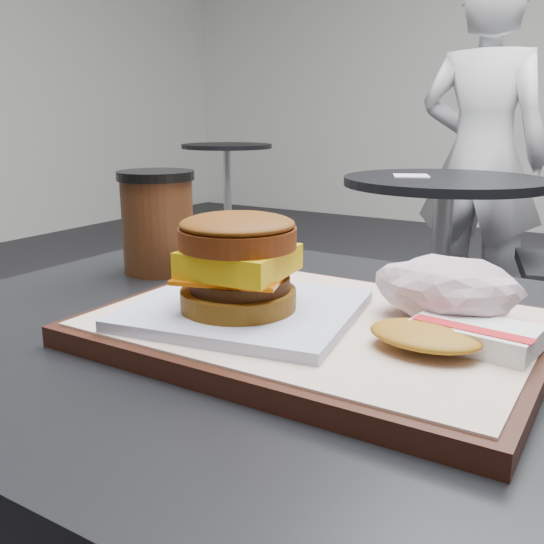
{
  "coord_description": "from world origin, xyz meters",
  "views": [
    {
      "loc": [
        0.24,
        -0.46,
        0.96
      ],
      "look_at": [
        -0.01,
        -0.04,
        0.83
      ],
      "focal_mm": 40.0,
      "sensor_mm": 36.0,
      "label": 1
    }
  ],
  "objects_px": {
    "breakfast_sandwich": "(240,274)",
    "patron": "(481,159)",
    "serving_tray": "(317,328)",
    "coffee_cup": "(158,218)",
    "crumpled_wrapper": "(447,289)",
    "neighbor_table": "(441,234)",
    "customer_table": "(306,508)",
    "hash_brown": "(453,335)"
  },
  "relations": [
    {
      "from": "breakfast_sandwich",
      "to": "patron",
      "type": "distance_m",
      "value": 2.42
    },
    {
      "from": "serving_tray",
      "to": "patron",
      "type": "bearing_deg",
      "value": 99.84
    },
    {
      "from": "coffee_cup",
      "to": "crumpled_wrapper",
      "type": "bearing_deg",
      "value": -7.85
    },
    {
      "from": "coffee_cup",
      "to": "neighbor_table",
      "type": "bearing_deg",
      "value": 93.14
    },
    {
      "from": "neighbor_table",
      "to": "patron",
      "type": "xyz_separation_m",
      "value": [
        -0.04,
        0.7,
        0.22
      ]
    },
    {
      "from": "breakfast_sandwich",
      "to": "coffee_cup",
      "type": "bearing_deg",
      "value": 147.23
    },
    {
      "from": "customer_table",
      "to": "coffee_cup",
      "type": "relative_size",
      "value": 6.35
    },
    {
      "from": "breakfast_sandwich",
      "to": "coffee_cup",
      "type": "xyz_separation_m",
      "value": [
        -0.22,
        0.14,
        0.01
      ]
    },
    {
      "from": "serving_tray",
      "to": "patron",
      "type": "height_order",
      "value": "patron"
    },
    {
      "from": "serving_tray",
      "to": "breakfast_sandwich",
      "type": "xyz_separation_m",
      "value": [
        -0.06,
        -0.04,
        0.05
      ]
    },
    {
      "from": "crumpled_wrapper",
      "to": "neighbor_table",
      "type": "distance_m",
      "value": 1.69
    },
    {
      "from": "coffee_cup",
      "to": "neighbor_table",
      "type": "xyz_separation_m",
      "value": [
        -0.09,
        1.55,
        -0.29
      ]
    },
    {
      "from": "crumpled_wrapper",
      "to": "serving_tray",
      "type": "bearing_deg",
      "value": -150.58
    },
    {
      "from": "breakfast_sandwich",
      "to": "hash_brown",
      "type": "xyz_separation_m",
      "value": [
        0.18,
        0.03,
        -0.03
      ]
    },
    {
      "from": "serving_tray",
      "to": "crumpled_wrapper",
      "type": "bearing_deg",
      "value": 29.42
    },
    {
      "from": "customer_table",
      "to": "patron",
      "type": "xyz_separation_m",
      "value": [
        -0.39,
        2.35,
        0.19
      ]
    },
    {
      "from": "neighbor_table",
      "to": "customer_table",
      "type": "bearing_deg",
      "value": -78.02
    },
    {
      "from": "hash_brown",
      "to": "coffee_cup",
      "type": "relative_size",
      "value": 0.98
    },
    {
      "from": "crumpled_wrapper",
      "to": "coffee_cup",
      "type": "height_order",
      "value": "coffee_cup"
    },
    {
      "from": "customer_table",
      "to": "hash_brown",
      "type": "bearing_deg",
      "value": -8.8
    },
    {
      "from": "customer_table",
      "to": "patron",
      "type": "distance_m",
      "value": 2.39
    },
    {
      "from": "patron",
      "to": "crumpled_wrapper",
      "type": "bearing_deg",
      "value": 104.05
    },
    {
      "from": "coffee_cup",
      "to": "neighbor_table",
      "type": "height_order",
      "value": "coffee_cup"
    },
    {
      "from": "hash_brown",
      "to": "coffee_cup",
      "type": "xyz_separation_m",
      "value": [
        -0.4,
        0.12,
        0.04
      ]
    },
    {
      "from": "serving_tray",
      "to": "neighbor_table",
      "type": "xyz_separation_m",
      "value": [
        -0.36,
        1.66,
        -0.23
      ]
    },
    {
      "from": "patron",
      "to": "coffee_cup",
      "type": "bearing_deg",
      "value": 94.96
    },
    {
      "from": "crumpled_wrapper",
      "to": "coffee_cup",
      "type": "distance_m",
      "value": 0.38
    },
    {
      "from": "serving_tray",
      "to": "crumpled_wrapper",
      "type": "xyz_separation_m",
      "value": [
        0.1,
        0.05,
        0.04
      ]
    },
    {
      "from": "breakfast_sandwich",
      "to": "crumpled_wrapper",
      "type": "distance_m",
      "value": 0.18
    },
    {
      "from": "hash_brown",
      "to": "crumpled_wrapper",
      "type": "bearing_deg",
      "value": 110.21
    },
    {
      "from": "customer_table",
      "to": "hash_brown",
      "type": "xyz_separation_m",
      "value": [
        0.13,
        -0.02,
        0.22
      ]
    },
    {
      "from": "serving_tray",
      "to": "hash_brown",
      "type": "xyz_separation_m",
      "value": [
        0.12,
        -0.01,
        0.02
      ]
    },
    {
      "from": "serving_tray",
      "to": "breakfast_sandwich",
      "type": "relative_size",
      "value": 1.76
    },
    {
      "from": "hash_brown",
      "to": "patron",
      "type": "height_order",
      "value": "patron"
    },
    {
      "from": "patron",
      "to": "hash_brown",
      "type": "bearing_deg",
      "value": 104.27
    },
    {
      "from": "crumpled_wrapper",
      "to": "patron",
      "type": "height_order",
      "value": "patron"
    },
    {
      "from": "hash_brown",
      "to": "neighbor_table",
      "type": "bearing_deg",
      "value": 106.18
    },
    {
      "from": "serving_tray",
      "to": "patron",
      "type": "xyz_separation_m",
      "value": [
        -0.41,
        2.36,
        -0.01
      ]
    },
    {
      "from": "serving_tray",
      "to": "neighbor_table",
      "type": "height_order",
      "value": "serving_tray"
    },
    {
      "from": "neighbor_table",
      "to": "crumpled_wrapper",
      "type": "bearing_deg",
      "value": -73.98
    },
    {
      "from": "breakfast_sandwich",
      "to": "crumpled_wrapper",
      "type": "height_order",
      "value": "breakfast_sandwich"
    },
    {
      "from": "customer_table",
      "to": "hash_brown",
      "type": "height_order",
      "value": "hash_brown"
    }
  ]
}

